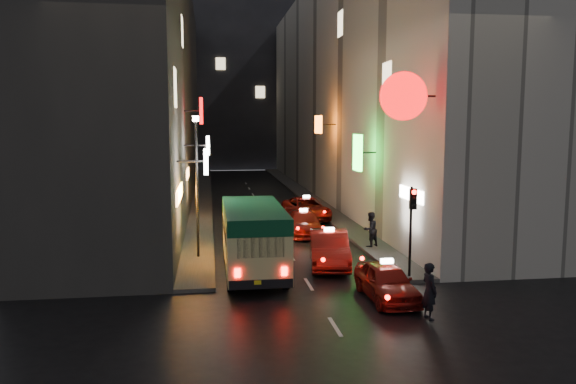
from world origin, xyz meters
name	(u,v)px	position (x,y,z in m)	size (l,w,h in m)	color
building_left	(152,85)	(-8.00, 33.99, 9.00)	(7.39, 52.00, 18.00)	#363431
building_right	(350,87)	(8.00, 33.99, 9.00)	(8.19, 52.00, 18.00)	#BAB4AB
building_far	(235,86)	(0.00, 66.00, 11.00)	(30.00, 10.00, 22.00)	#35363B
sidewalk_left	(202,197)	(-4.25, 34.00, 0.07)	(1.50, 52.00, 0.15)	#494643
sidewalk_right	(305,195)	(4.25, 34.00, 0.07)	(1.50, 52.00, 0.15)	#494643
minibus	(253,232)	(-1.96, 10.08, 1.76)	(2.29, 6.49, 2.79)	#D1CE82
taxi_near	(387,279)	(2.34, 6.34, 0.74)	(2.04, 4.69, 1.65)	maroon
taxi_second	(329,246)	(1.35, 11.14, 0.86)	(3.02, 5.70, 1.90)	maroon
taxi_third	(304,221)	(1.40, 17.96, 0.74)	(1.93, 4.66, 1.65)	maroon
taxi_far	(306,207)	(2.40, 22.76, 0.79)	(2.60, 5.19, 1.76)	maroon
pedestrian_crossing	(429,287)	(3.04, 4.28, 1.01)	(0.67, 0.43, 2.02)	black
pedestrian_sidewalk	(370,227)	(3.96, 13.87, 1.10)	(0.72, 0.45, 1.91)	black
traffic_light	(412,212)	(4.00, 8.47, 2.69)	(0.26, 0.43, 3.50)	black
lamp_post	(197,177)	(-4.20, 13.00, 3.72)	(0.28, 0.28, 6.22)	black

